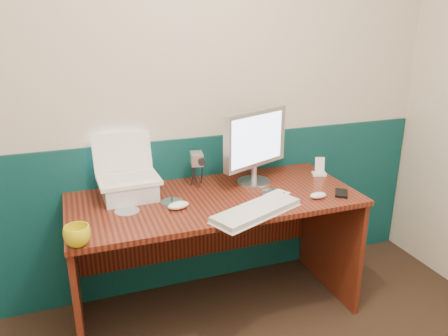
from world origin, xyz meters
name	(u,v)px	position (x,y,z in m)	size (l,w,h in m)	color
back_wall	(169,98)	(0.00, 1.75, 1.25)	(3.50, 0.04, 2.50)	beige
wainscot	(174,216)	(0.00, 1.74, 0.50)	(3.48, 0.02, 1.00)	#072D2F
desk	(215,256)	(0.15, 1.38, 0.38)	(1.60, 0.70, 0.75)	#3C110B
laptop_riser	(129,190)	(-0.29, 1.53, 0.80)	(0.28, 0.24, 0.10)	silver
laptop	(127,158)	(-0.29, 1.53, 0.98)	(0.33, 0.25, 0.27)	white
monitor	(255,146)	(0.44, 1.50, 0.98)	(0.47, 0.13, 0.47)	#BBBCC1
keyboard	(256,211)	(0.28, 1.10, 0.76)	(0.50, 0.17, 0.03)	silver
mouse_right	(318,195)	(0.69, 1.17, 0.77)	(0.10, 0.06, 0.03)	silver
mouse_left	(178,205)	(-0.08, 1.30, 0.77)	(0.12, 0.07, 0.04)	white
mug	(77,236)	(-0.59, 1.07, 0.80)	(0.12, 0.12, 0.09)	yellow
camcorder	(197,171)	(0.11, 1.58, 0.84)	(0.08, 0.12, 0.18)	silver
cd_spindle	(172,203)	(-0.10, 1.35, 0.76)	(0.12, 0.12, 0.02)	silver
cd_loose_a	(127,211)	(-0.33, 1.36, 0.75)	(0.13, 0.13, 0.00)	silver
cd_loose_b	(272,192)	(0.48, 1.33, 0.75)	(0.12, 0.12, 0.00)	silver
pen	(275,196)	(0.47, 1.27, 0.75)	(0.01, 0.01, 0.14)	black
papers	(277,194)	(0.50, 1.29, 0.75)	(0.14, 0.09, 0.00)	white
dock	(319,174)	(0.89, 1.49, 0.76)	(0.08, 0.06, 0.02)	white
music_player	(320,165)	(0.89, 1.49, 0.82)	(0.06, 0.01, 0.10)	white
pda	(341,193)	(0.84, 1.17, 0.76)	(0.07, 0.12, 0.01)	black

